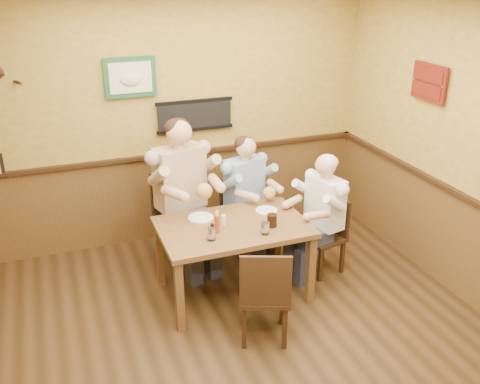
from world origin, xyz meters
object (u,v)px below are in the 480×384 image
object	(u,v)px
diner_white_elder	(324,221)
salt_shaker	(224,220)
chair_right_end	(323,236)
cola_tumbler	(272,220)
pepper_shaker	(212,228)
chair_back_left	(182,220)
diner_tan_shirt	(181,201)
water_glass_left	(211,234)
diner_blue_polo	(244,201)
chair_near_side	(264,292)
chair_back_right	(244,216)
water_glass_mid	(265,228)
dining_table	(233,233)
hot_sauce_bottle	(217,223)

from	to	relation	value
diner_white_elder	salt_shaker	xyz separation A→B (m)	(-1.09, -0.04, 0.22)
chair_right_end	salt_shaker	bearing A→B (deg)	-101.38
cola_tumbler	pepper_shaker	size ratio (longest dim) A/B	1.45
chair_back_left	pepper_shaker	world-z (taller)	chair_back_left
cola_tumbler	pepper_shaker	distance (m)	0.57
diner_tan_shirt	water_glass_left	world-z (taller)	diner_tan_shirt
diner_tan_shirt	diner_blue_polo	world-z (taller)	diner_tan_shirt
chair_near_side	chair_right_end	bearing A→B (deg)	-120.34
diner_white_elder	salt_shaker	bearing A→B (deg)	-101.38
chair_back_right	pepper_shaker	bearing A→B (deg)	-145.16
water_glass_mid	dining_table	bearing A→B (deg)	128.01
dining_table	water_glass_mid	bearing A→B (deg)	-51.99
dining_table	water_glass_left	xyz separation A→B (m)	(-0.28, -0.21, 0.15)
chair_near_side	pepper_shaker	distance (m)	0.77
cola_tumbler	pepper_shaker	world-z (taller)	cola_tumbler
water_glass_mid	chair_near_side	bearing A→B (deg)	-112.86
chair_right_end	diner_white_elder	distance (m)	0.18
chair_right_end	pepper_shaker	distance (m)	1.31
chair_back_left	water_glass_mid	size ratio (longest dim) A/B	8.85
diner_tan_shirt	water_glass_mid	size ratio (longest dim) A/B	12.65
chair_near_side	diner_tan_shirt	bearing A→B (deg)	-55.89
chair_near_side	diner_tan_shirt	distance (m)	1.53
water_glass_left	diner_tan_shirt	bearing A→B (deg)	91.93
chair_back_right	chair_right_end	bearing A→B (deg)	-66.60
dining_table	chair_back_left	size ratio (longest dim) A/B	1.38
chair_back_right	chair_near_side	bearing A→B (deg)	-122.34
diner_blue_polo	water_glass_mid	bearing A→B (deg)	-118.37
diner_tan_shirt	salt_shaker	xyz separation A→B (m)	(0.23, -0.72, 0.07)
diner_white_elder	water_glass_left	distance (m)	1.34
chair_right_end	water_glass_mid	distance (m)	0.95
chair_right_end	water_glass_mid	xyz separation A→B (m)	(-0.80, -0.33, 0.40)
chair_right_end	pepper_shaker	size ratio (longest dim) A/B	9.76
diner_blue_polo	diner_tan_shirt	bearing A→B (deg)	162.98
water_glass_mid	cola_tumbler	size ratio (longest dim) A/B	0.94
diner_tan_shirt	salt_shaker	distance (m)	0.76
chair_back_left	hot_sauce_bottle	bearing A→B (deg)	-95.38
water_glass_left	pepper_shaker	xyz separation A→B (m)	(0.05, 0.14, -0.01)
diner_tan_shirt	diner_white_elder	bearing A→B (deg)	-41.19
hot_sauce_bottle	salt_shaker	world-z (taller)	hot_sauce_bottle
chair_right_end	water_glass_left	world-z (taller)	water_glass_left
chair_back_left	pepper_shaker	xyz separation A→B (m)	(0.08, -0.82, 0.28)
cola_tumbler	hot_sauce_bottle	size ratio (longest dim) A/B	0.63
chair_back_left	diner_blue_polo	distance (m)	0.72
dining_table	pepper_shaker	distance (m)	0.28
chair_back_left	diner_tan_shirt	bearing A→B (deg)	-13.98
cola_tumbler	chair_back_right	bearing A→B (deg)	85.63
chair_near_side	chair_back_left	bearing A→B (deg)	-55.89
chair_near_side	diner_blue_polo	distance (m)	1.53
cola_tumbler	chair_back_left	bearing A→B (deg)	125.65
dining_table	chair_back_left	distance (m)	0.82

